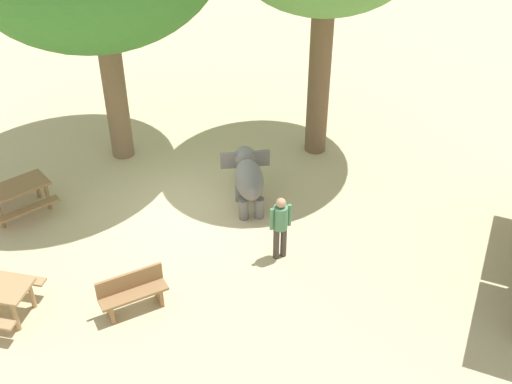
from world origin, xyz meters
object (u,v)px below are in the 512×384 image
Objects in this scene: elephant at (248,177)px; person_handler at (280,223)px; wooden_bench at (132,291)px; picnic_table_far at (17,192)px.

elephant is 1.10× the size of person_handler.
wooden_bench is 4.72m from picnic_table_far.
picnic_table_far is (-1.72, -4.39, 0.12)m from wooden_bench.
elephant reaches higher than picnic_table_far.
person_handler reaches higher than elephant.
elephant reaches higher than wooden_bench.
picnic_table_far is at bearing -72.92° from wooden_bench.
elephant is 5.68m from picnic_table_far.
wooden_bench reaches higher than picnic_table_far.
person_handler is at bearing -179.90° from wooden_bench.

